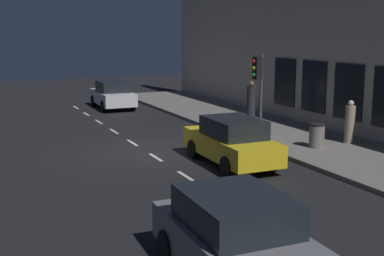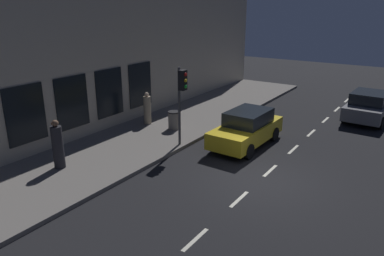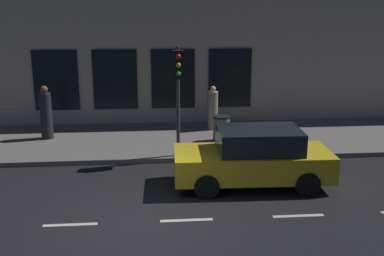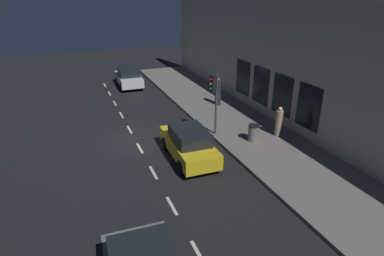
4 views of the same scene
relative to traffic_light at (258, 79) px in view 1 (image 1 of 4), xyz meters
The scene contains 11 objects.
ground_plane 5.01m from the traffic_light, 165.50° to the left, with size 60.00×60.00×0.00m, color black.
sidewalk 3.48m from the traffic_light, 26.80° to the left, with size 4.50×32.00×0.15m.
building_facade 4.88m from the traffic_light, 12.91° to the left, with size 0.65×32.00×7.15m.
lane_centre_line 4.89m from the traffic_light, behind, with size 0.12×27.20×0.01m.
traffic_light is the anchor object (origin of this frame).
parked_car_0 3.41m from the traffic_light, 139.18° to the right, with size 1.89×4.19×1.58m.
parked_car_1 10.93m from the traffic_light, 123.87° to the right, with size 2.09×4.09×1.58m.
parked_car_2 12.25m from the traffic_light, 100.68° to the left, with size 1.97×4.05×1.58m.
pedestrian_0 3.93m from the traffic_light, 24.77° to the right, with size 0.45×0.45×1.65m.
pedestrian_1 5.37m from the traffic_light, 61.17° to the left, with size 0.58×0.58×1.87m.
trash_bin 3.01m from the traffic_light, 44.53° to the right, with size 0.59×0.59×0.89m.
Camera 1 is at (-6.14, -17.27, 4.40)m, focal length 47.41 mm.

